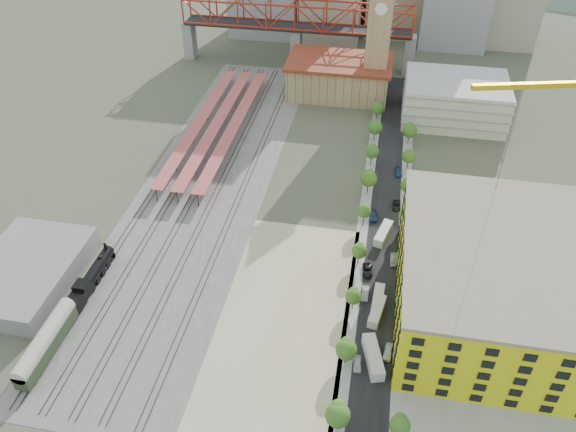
% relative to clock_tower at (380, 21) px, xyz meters
% --- Properties ---
extents(ground, '(400.00, 400.00, 0.00)m').
position_rel_clock_tower_xyz_m(ground, '(-8.00, -79.99, -28.70)').
color(ground, '#474C38').
rests_on(ground, ground).
extents(ballast_strip, '(36.00, 165.00, 0.06)m').
position_rel_clock_tower_xyz_m(ballast_strip, '(-44.00, -62.49, -28.67)').
color(ballast_strip, '#605E59').
rests_on(ballast_strip, ground).
extents(dirt_lot, '(28.00, 67.00, 0.06)m').
position_rel_clock_tower_xyz_m(dirt_lot, '(-12.00, -111.49, -28.67)').
color(dirt_lot, tan).
rests_on(dirt_lot, ground).
extents(street_asphalt, '(12.00, 170.00, 0.06)m').
position_rel_clock_tower_xyz_m(street_asphalt, '(8.00, -64.99, -28.67)').
color(street_asphalt, black).
rests_on(street_asphalt, ground).
extents(sidewalk_west, '(3.00, 170.00, 0.04)m').
position_rel_clock_tower_xyz_m(sidewalk_west, '(2.50, -64.99, -28.68)').
color(sidewalk_west, gray).
rests_on(sidewalk_west, ground).
extents(sidewalk_east, '(3.00, 170.00, 0.04)m').
position_rel_clock_tower_xyz_m(sidewalk_east, '(13.50, -64.99, -28.68)').
color(sidewalk_east, gray).
rests_on(sidewalk_east, ground).
extents(construction_pad, '(50.00, 90.00, 0.06)m').
position_rel_clock_tower_xyz_m(construction_pad, '(37.00, -99.99, -28.67)').
color(construction_pad, gray).
rests_on(construction_pad, ground).
extents(rail_tracks, '(26.56, 160.00, 0.18)m').
position_rel_clock_tower_xyz_m(rail_tracks, '(-45.80, -62.49, -28.55)').
color(rail_tracks, '#382B23').
rests_on(rail_tracks, ground).
extents(platform_canopies, '(16.00, 80.00, 4.12)m').
position_rel_clock_tower_xyz_m(platform_canopies, '(-49.00, -34.99, -24.70)').
color(platform_canopies, '#B85B47').
rests_on(platform_canopies, ground).
extents(station_hall, '(38.00, 24.00, 13.10)m').
position_rel_clock_tower_xyz_m(station_hall, '(-13.00, 2.01, -22.03)').
color(station_hall, tan).
rests_on(station_hall, ground).
extents(clock_tower, '(12.00, 12.00, 52.00)m').
position_rel_clock_tower_xyz_m(clock_tower, '(0.00, 0.00, 0.00)').
color(clock_tower, tan).
rests_on(clock_tower, ground).
extents(parking_garage, '(34.00, 26.00, 14.00)m').
position_rel_clock_tower_xyz_m(parking_garage, '(28.00, -9.99, -21.70)').
color(parking_garage, silver).
rests_on(parking_garage, ground).
extents(truss_bridge, '(94.00, 9.60, 25.60)m').
position_rel_clock_tower_xyz_m(truss_bridge, '(-33.00, 25.01, -9.83)').
color(truss_bridge, gray).
rests_on(truss_bridge, ground).
extents(construction_building, '(44.60, 50.60, 18.80)m').
position_rel_clock_tower_xyz_m(construction_building, '(34.00, -99.99, -19.29)').
color(construction_building, yellow).
rests_on(construction_building, ground).
extents(warehouse, '(22.00, 32.00, 5.00)m').
position_rel_clock_tower_xyz_m(warehouse, '(-74.00, -109.99, -26.20)').
color(warehouse, gray).
rests_on(warehouse, ground).
extents(street_trees, '(15.40, 124.40, 8.00)m').
position_rel_clock_tower_xyz_m(street_trees, '(8.00, -74.99, -28.70)').
color(street_trees, '#34631D').
rests_on(street_trees, ground).
extents(distant_hills, '(647.00, 264.00, 227.00)m').
position_rel_clock_tower_xyz_m(distant_hills, '(37.28, 180.01, -108.23)').
color(distant_hills, '#4C6B59').
rests_on(distant_hills, ground).
extents(locomotive, '(3.09, 23.83, 5.96)m').
position_rel_clock_tower_xyz_m(locomotive, '(-58.00, -109.34, -26.47)').
color(locomotive, black).
rests_on(locomotive, ground).
extents(coach, '(3.42, 19.85, 6.23)m').
position_rel_clock_tower_xyz_m(coach, '(-58.00, -128.75, -25.38)').
color(coach, '#22311B').
rests_on(coach, ground).
extents(site_trailer_a, '(5.34, 10.61, 2.81)m').
position_rel_clock_tower_xyz_m(site_trailer_a, '(8.00, -118.64, -27.29)').
color(site_trailer_a, silver).
rests_on(site_trailer_a, ground).
extents(site_trailer_b, '(3.77, 8.93, 2.37)m').
position_rel_clock_tower_xyz_m(site_trailer_b, '(8.00, -105.93, -27.51)').
color(site_trailer_b, silver).
rests_on(site_trailer_b, ground).
extents(site_trailer_c, '(2.72, 8.69, 2.35)m').
position_rel_clock_tower_xyz_m(site_trailer_c, '(8.00, -102.37, -27.52)').
color(site_trailer_c, silver).
rests_on(site_trailer_c, ground).
extents(site_trailer_d, '(4.73, 9.61, 2.54)m').
position_rel_clock_tower_xyz_m(site_trailer_d, '(8.00, -78.87, -27.42)').
color(site_trailer_d, silver).
rests_on(site_trailer_d, ground).
extents(car_0, '(1.90, 4.19, 1.40)m').
position_rel_clock_tower_xyz_m(car_0, '(5.00, -120.36, -28.00)').
color(car_0, silver).
rests_on(car_0, ground).
extents(car_1, '(1.63, 4.59, 1.51)m').
position_rel_clock_tower_xyz_m(car_1, '(5.00, -100.56, -27.94)').
color(car_1, gray).
rests_on(car_1, ground).
extents(car_2, '(2.71, 5.20, 1.40)m').
position_rel_clock_tower_xyz_m(car_2, '(5.00, -92.70, -28.00)').
color(car_2, black).
rests_on(car_2, ground).
extents(car_3, '(2.48, 5.04, 1.41)m').
position_rel_clock_tower_xyz_m(car_3, '(5.00, -71.31, -27.99)').
color(car_3, navy).
rests_on(car_3, ground).
extents(car_4, '(2.46, 4.74, 1.54)m').
position_rel_clock_tower_xyz_m(car_4, '(11.00, -116.33, -27.93)').
color(car_4, white).
rests_on(car_4, ground).
extents(car_5, '(1.71, 4.54, 1.48)m').
position_rel_clock_tower_xyz_m(car_5, '(11.00, -87.78, -27.96)').
color(car_5, gray).
rests_on(car_5, ground).
extents(car_6, '(2.30, 4.79, 1.32)m').
position_rel_clock_tower_xyz_m(car_6, '(11.00, -65.35, -28.04)').
color(car_6, black).
rests_on(car_6, ground).
extents(car_7, '(2.45, 4.91, 1.37)m').
position_rel_clock_tower_xyz_m(car_7, '(11.00, -48.69, -28.01)').
color(car_7, navy).
rests_on(car_7, ground).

